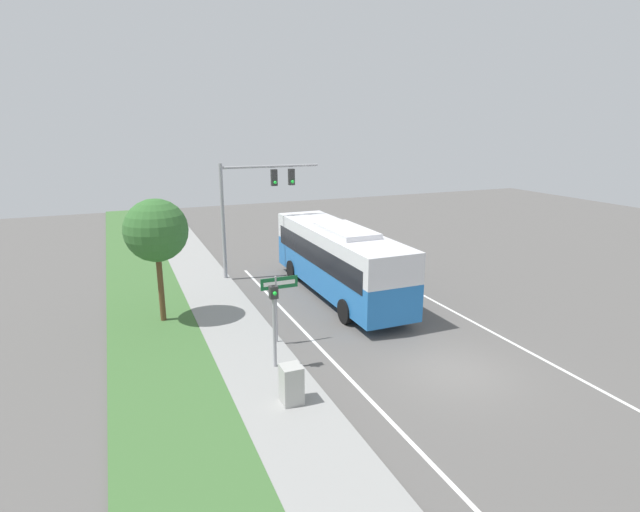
{
  "coord_description": "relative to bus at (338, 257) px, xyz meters",
  "views": [
    {
      "loc": [
        -10.43,
        -12.84,
        8.34
      ],
      "look_at": [
        -0.95,
        9.84,
        1.87
      ],
      "focal_mm": 28.0,
      "sensor_mm": 36.0,
      "label": 1
    }
  ],
  "objects": [
    {
      "name": "lane_divider_near",
      "position": [
        -3.21,
        -8.83,
        -2.01
      ],
      "size": [
        0.14,
        30.0,
        0.01
      ],
      "color": "silver",
      "rests_on": "ground_plane"
    },
    {
      "name": "ground_plane",
      "position": [
        0.39,
        -8.83,
        -2.02
      ],
      "size": [
        80.0,
        80.0,
        0.0
      ],
      "primitive_type": "plane",
      "color": "#565451"
    },
    {
      "name": "sidewalk",
      "position": [
        -5.81,
        -8.83,
        -1.96
      ],
      "size": [
        2.8,
        80.0,
        0.12
      ],
      "color": "gray",
      "rests_on": "ground_plane"
    },
    {
      "name": "bus",
      "position": [
        0.0,
        0.0,
        0.0
      ],
      "size": [
        2.76,
        11.09,
        3.64
      ],
      "color": "#236BB7",
      "rests_on": "ground_plane"
    },
    {
      "name": "lane_divider_far",
      "position": [
        3.99,
        -8.83,
        -2.01
      ],
      "size": [
        0.14,
        30.0,
        0.01
      ],
      "color": "silver",
      "rests_on": "ground_plane"
    },
    {
      "name": "street_sign",
      "position": [
        -4.56,
        -4.37,
        -0.0
      ],
      "size": [
        1.48,
        0.08,
        2.79
      ],
      "color": "#939399",
      "rests_on": "ground_plane"
    },
    {
      "name": "utility_cabinet",
      "position": [
        -5.58,
        -8.75,
        -1.29
      ],
      "size": [
        0.62,
        0.64,
        1.21
      ],
      "color": "#A8A8A3",
      "rests_on": "sidewalk"
    },
    {
      "name": "pedestrian_signal",
      "position": [
        -5.33,
        -6.32,
        0.08
      ],
      "size": [
        0.28,
        0.34,
        3.09
      ],
      "color": "#939399",
      "rests_on": "ground_plane"
    },
    {
      "name": "grass_verge",
      "position": [
        -9.01,
        -8.83,
        -1.97
      ],
      "size": [
        3.6,
        80.0,
        0.1
      ],
      "color": "#3D6633",
      "rests_on": "ground_plane"
    },
    {
      "name": "signal_gantry",
      "position": [
        -3.0,
        4.81,
        2.52
      ],
      "size": [
        5.62,
        0.41,
        6.4
      ],
      "color": "#939399",
      "rests_on": "ground_plane"
    },
    {
      "name": "roadside_tree",
      "position": [
        -8.51,
        -0.27,
        2.06
      ],
      "size": [
        2.65,
        2.65,
        5.32
      ],
      "color": "brown",
      "rests_on": "grass_verge"
    }
  ]
}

